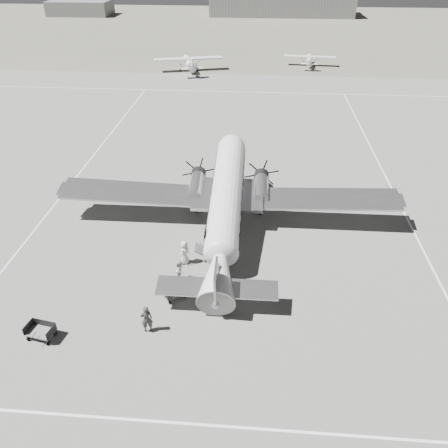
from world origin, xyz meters
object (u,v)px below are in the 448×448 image
at_px(dc3_airliner, 226,205).
at_px(baggage_cart_far, 41,332).
at_px(shed_secondary, 80,8).
at_px(baggage_cart_near, 175,293).
at_px(light_plane_right, 309,61).
at_px(ground_crew, 147,319).
at_px(hangar_main, 281,3).
at_px(ramp_agent, 181,270).
at_px(passenger, 185,252).
at_px(light_plane_left, 189,64).

bearing_deg(dc3_airliner, baggage_cart_far, -131.07).
distance_m(shed_secondary, baggage_cart_near, 130.18).
bearing_deg(baggage_cart_near, dc3_airliner, 36.33).
relative_size(light_plane_right, ground_crew, 4.91).
height_order(shed_secondary, dc3_airliner, dc3_airliner).
bearing_deg(shed_secondary, hangar_main, 4.76).
distance_m(light_plane_right, ramp_agent, 61.88).
bearing_deg(hangar_main, passenger, -94.89).
distance_m(light_plane_left, ground_crew, 60.11).
bearing_deg(baggage_cart_far, passenger, 56.98).
distance_m(hangar_main, ground_crew, 128.85).
bearing_deg(light_plane_right, light_plane_left, -161.12).
bearing_deg(ground_crew, hangar_main, -115.14).
bearing_deg(hangar_main, baggage_cart_far, -97.77).
relative_size(ground_crew, passenger, 1.02).
distance_m(shed_secondary, ramp_agent, 128.53).
bearing_deg(hangar_main, baggage_cart_near, -94.78).
bearing_deg(ramp_agent, light_plane_right, 11.44).
bearing_deg(light_plane_right, ramp_agent, -97.99).
xyz_separation_m(ground_crew, ramp_agent, (1.21, 4.73, -0.14)).
bearing_deg(passenger, hangar_main, 14.07).
xyz_separation_m(hangar_main, baggage_cart_near, (-10.49, -125.39, -2.89)).
xyz_separation_m(light_plane_left, ground_crew, (6.28, -59.78, -0.29)).
relative_size(light_plane_left, ramp_agent, 7.36).
relative_size(dc3_airliner, baggage_cart_near, 18.73).
bearing_deg(baggage_cart_near, shed_secondary, 78.46).
bearing_deg(shed_secondary, baggage_cart_near, -67.65).
bearing_deg(light_plane_left, light_plane_right, -1.23).
xyz_separation_m(shed_secondary, ground_crew, (48.38, -123.30, -1.06)).
height_order(light_plane_left, ramp_agent, light_plane_left).
xyz_separation_m(hangar_main, light_plane_right, (3.19, -63.20, -2.34)).
bearing_deg(light_plane_right, hangar_main, 97.60).
distance_m(hangar_main, ramp_agent, 124.03).
xyz_separation_m(hangar_main, shed_secondary, (-60.00, -5.00, -1.30)).
height_order(hangar_main, shed_secondary, hangar_main).
xyz_separation_m(baggage_cart_far, ramp_agent, (7.22, 5.74, 0.34)).
relative_size(baggage_cart_near, passenger, 0.79).
bearing_deg(baggage_cart_far, dc3_airliner, 59.97).
xyz_separation_m(shed_secondary, dc3_airliner, (52.22, -112.85, 0.61)).
bearing_deg(passenger, ramp_agent, -160.66).
distance_m(light_plane_left, passenger, 53.75).
bearing_deg(dc3_airliner, light_plane_left, 101.20).
relative_size(shed_secondary, dc3_airliner, 0.66).
relative_size(baggage_cart_near, baggage_cart_far, 0.89).
bearing_deg(baggage_cart_near, passenger, 54.96).
bearing_deg(hangar_main, ground_crew, -95.18).
relative_size(dc3_airliner, ramp_agent, 16.94).
height_order(hangar_main, baggage_cart_far, hangar_main).
height_order(light_plane_right, baggage_cart_far, light_plane_right).
relative_size(ground_crew, ramp_agent, 1.17).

